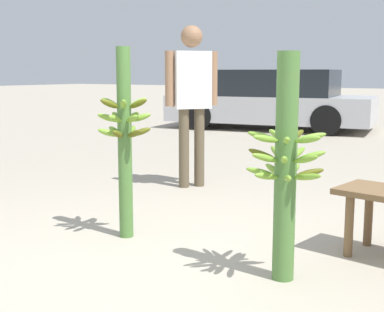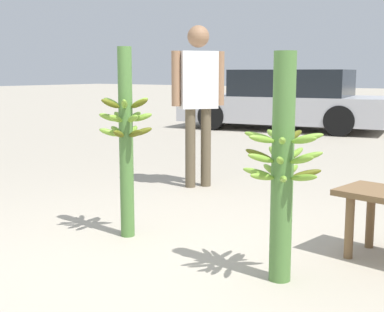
# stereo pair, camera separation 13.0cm
# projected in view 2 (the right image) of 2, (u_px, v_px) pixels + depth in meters

# --- Properties ---
(ground_plane) EXTENTS (80.00, 80.00, 0.00)m
(ground_plane) POSITION_uv_depth(u_px,v_px,m) (147.00, 271.00, 3.39)
(ground_plane) COLOR #A89E8C
(banana_stalk_left) EXTENTS (0.40, 0.41, 1.43)m
(banana_stalk_left) POSITION_uv_depth(u_px,v_px,m) (126.00, 137.00, 4.00)
(banana_stalk_left) COLOR #4C7A38
(banana_stalk_left) RESTS_ON ground_plane
(banana_stalk_center) EXTENTS (0.48, 0.47, 1.37)m
(banana_stalk_center) POSITION_uv_depth(u_px,v_px,m) (282.00, 167.00, 3.13)
(banana_stalk_center) COLOR #4C7A38
(banana_stalk_center) RESTS_ON ground_plane
(vendor_person) EXTENTS (0.43, 0.53, 1.74)m
(vendor_person) POSITION_uv_depth(u_px,v_px,m) (198.00, 91.00, 5.73)
(vendor_person) COLOR brown
(vendor_person) RESTS_ON ground_plane
(parked_car) EXTENTS (4.63, 2.52, 1.30)m
(parked_car) POSITION_uv_depth(u_px,v_px,m) (286.00, 101.00, 11.71)
(parked_car) COLOR #B7B7BC
(parked_car) RESTS_ON ground_plane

